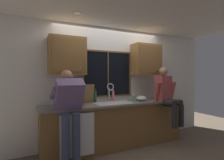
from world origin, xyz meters
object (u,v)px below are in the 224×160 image
object	(u,v)px
person_standing	(69,107)
soap_dispenser	(134,99)
bottle_tall_clear	(113,96)
cutting_board	(88,94)
knife_block	(80,99)
person_sitting_on_counter	(166,93)
mixing_bowl	(141,98)
bottle_green_glass	(95,97)

from	to	relation	value
person_standing	soap_dispenser	bearing A→B (deg)	6.78
bottle_tall_clear	cutting_board	bearing A→B (deg)	177.71
knife_block	cutting_board	world-z (taller)	cutting_board
person_sitting_on_counter	mixing_bowl	bearing A→B (deg)	151.20
knife_block	bottle_green_glass	xyz separation A→B (m)	(0.35, 0.11, 0.02)
person_sitting_on_counter	bottle_green_glass	distance (m)	1.58
person_standing	soap_dispenser	xyz separation A→B (m)	(1.37, 0.16, 0.03)
mixing_bowl	person_sitting_on_counter	bearing A→B (deg)	-28.80
cutting_board	soap_dispenser	world-z (taller)	cutting_board
person_standing	bottle_tall_clear	distance (m)	1.19
cutting_board	bottle_tall_clear	bearing A→B (deg)	-2.29
person_standing	person_sitting_on_counter	world-z (taller)	person_sitting_on_counter
knife_block	bottle_tall_clear	world-z (taller)	bottle_tall_clear
person_sitting_on_counter	cutting_board	distance (m)	1.74
knife_block	bottle_tall_clear	size ratio (longest dim) A/B	1.04
person_standing	bottle_tall_clear	world-z (taller)	person_standing
person_sitting_on_counter	mixing_bowl	size ratio (longest dim) A/B	5.27
person_sitting_on_counter	knife_block	xyz separation A→B (m)	(-1.86, 0.37, -0.08)
person_sitting_on_counter	soap_dispenser	size ratio (longest dim) A/B	6.29
person_sitting_on_counter	knife_block	distance (m)	1.90
mixing_bowl	bottle_green_glass	world-z (taller)	bottle_green_glass
knife_block	person_sitting_on_counter	bearing A→B (deg)	-11.12
cutting_board	knife_block	bearing A→B (deg)	-149.15
cutting_board	bottle_green_glass	xyz separation A→B (m)	(0.16, -0.01, -0.07)
mixing_bowl	soap_dispenser	size ratio (longest dim) A/B	1.19
person_sitting_on_counter	bottle_green_glass	size ratio (longest dim) A/B	4.17
soap_dispenser	knife_block	bearing A→B (deg)	166.26
knife_block	mixing_bowl	xyz separation A→B (m)	(1.38, -0.10, -0.05)
mixing_bowl	bottle_tall_clear	world-z (taller)	bottle_tall_clear
bottle_tall_clear	soap_dispenser	bearing A→B (deg)	-49.32
cutting_board	person_sitting_on_counter	bearing A→B (deg)	-15.98
bottle_green_glass	person_sitting_on_counter	bearing A→B (deg)	-17.43
person_standing	person_sitting_on_counter	xyz separation A→B (m)	(2.17, 0.06, 0.13)
bottle_tall_clear	bottle_green_glass	bearing A→B (deg)	177.58
bottle_tall_clear	knife_block	bearing A→B (deg)	-173.28
bottle_green_glass	bottle_tall_clear	world-z (taller)	bottle_tall_clear
person_standing	bottle_tall_clear	bearing A→B (deg)	25.69
person_sitting_on_counter	soap_dispenser	bearing A→B (deg)	172.45
person_standing	bottle_green_glass	bearing A→B (deg)	38.94
cutting_board	bottle_green_glass	size ratio (longest dim) A/B	1.29
knife_block	cutting_board	bearing A→B (deg)	30.85
cutting_board	mixing_bowl	world-z (taller)	cutting_board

